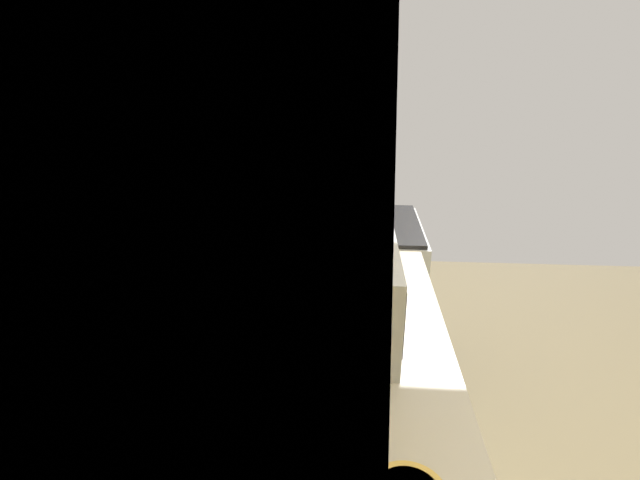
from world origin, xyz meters
TOP-DOWN VIEW (x-y plane):
  - wall_back at (0.00, 1.53)m, footprint 3.76×0.12m
  - oven_range at (1.32, 1.13)m, footprint 0.65×0.69m
  - microwave at (0.27, 1.18)m, footprint 0.46×0.34m

SIDE VIEW (x-z plane):
  - oven_range at x=1.32m, z-range -0.07..1.00m
  - microwave at x=0.27m, z-range 0.89..1.19m
  - wall_back at x=0.00m, z-range 0.00..2.67m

